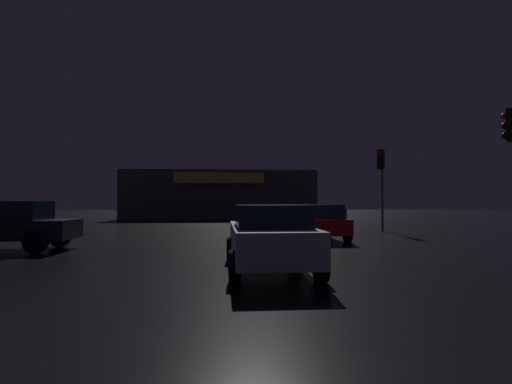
# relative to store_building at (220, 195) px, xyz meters

# --- Properties ---
(ground_plane) EXTENTS (120.00, 120.00, 0.00)m
(ground_plane) POSITION_rel_store_building_xyz_m (2.48, -24.52, -2.14)
(ground_plane) COLOR black
(store_building) EXTENTS (16.92, 9.68, 4.28)m
(store_building) POSITION_rel_store_building_xyz_m (0.00, 0.00, 0.00)
(store_building) COLOR #4C4742
(store_building) RESTS_ON ground
(traffic_signal_main) EXTENTS (0.42, 0.42, 4.27)m
(traffic_signal_main) POSITION_rel_store_building_xyz_m (8.64, -18.79, 1.03)
(traffic_signal_main) COLOR #595B60
(traffic_signal_main) RESTS_ON ground
(car_near) EXTENTS (2.06, 4.04, 1.44)m
(car_near) POSITION_rel_store_building_xyz_m (4.18, -23.34, -1.40)
(car_near) COLOR #A51414
(car_near) RESTS_ON ground
(car_far) EXTENTS (1.91, 4.31, 1.48)m
(car_far) POSITION_rel_store_building_xyz_m (1.48, -30.60, -1.36)
(car_far) COLOR #B7B7BF
(car_far) RESTS_ON ground
(car_crossing) EXTENTS (4.59, 2.05, 1.57)m
(car_crossing) POSITION_rel_store_building_xyz_m (-6.60, -26.10, -1.32)
(car_crossing) COLOR black
(car_crossing) RESTS_ON ground
(bollard_kerb_a) EXTENTS (0.11, 0.11, 1.13)m
(bollard_kerb_a) POSITION_rel_store_building_xyz_m (7.19, -17.28, -1.58)
(bollard_kerb_a) COLOR #595B60
(bollard_kerb_a) RESTS_ON ground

